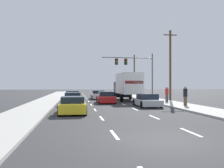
# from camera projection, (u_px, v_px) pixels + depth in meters

# --- Properties ---
(ground_plane) EXTENTS (140.00, 140.00, 0.00)m
(ground_plane) POSITION_uv_depth(u_px,v_px,m) (99.00, 100.00, 33.80)
(ground_plane) COLOR #333335
(sidewalk_right) EXTENTS (3.11, 80.00, 0.14)m
(sidewalk_right) POSITION_uv_depth(u_px,v_px,m) (159.00, 101.00, 29.87)
(sidewalk_right) COLOR #B2AFA8
(sidewalk_right) RESTS_ON ground_plane
(sidewalk_left) EXTENTS (3.11, 80.00, 0.14)m
(sidewalk_left) POSITION_uv_depth(u_px,v_px,m) (45.00, 102.00, 27.83)
(sidewalk_left) COLOR #B2AFA8
(sidewalk_left) RESTS_ON ground_plane
(lane_markings) EXTENTS (3.54, 57.00, 0.01)m
(lane_markings) POSITION_uv_depth(u_px,v_px,m) (100.00, 100.00, 32.68)
(lane_markings) COLOR silver
(lane_markings) RESTS_ON ground_plane
(car_maroon) EXTENTS (2.11, 4.64, 1.23)m
(car_maroon) POSITION_uv_depth(u_px,v_px,m) (73.00, 96.00, 32.93)
(car_maroon) COLOR maroon
(car_maroon) RESTS_ON ground_plane
(car_gray) EXTENTS (1.89, 4.70, 1.29)m
(car_gray) POSITION_uv_depth(u_px,v_px,m) (73.00, 99.00, 24.99)
(car_gray) COLOR slate
(car_gray) RESTS_ON ground_plane
(car_yellow) EXTENTS (1.95, 4.30, 1.23)m
(car_yellow) POSITION_uv_depth(u_px,v_px,m) (73.00, 106.00, 17.79)
(car_yellow) COLOR yellow
(car_yellow) RESTS_ON ground_plane
(car_white) EXTENTS (2.01, 4.52, 1.25)m
(car_white) POSITION_uv_depth(u_px,v_px,m) (98.00, 95.00, 35.25)
(car_white) COLOR white
(car_white) RESTS_ON ground_plane
(car_red) EXTENTS (1.95, 4.37, 1.31)m
(car_red) POSITION_uv_depth(u_px,v_px,m) (106.00, 98.00, 27.59)
(car_red) COLOR red
(car_red) RESTS_ON ground_plane
(box_truck) EXTENTS (2.65, 8.47, 3.50)m
(box_truck) POSITION_uv_depth(u_px,v_px,m) (127.00, 85.00, 31.57)
(box_truck) COLOR white
(box_truck) RESTS_ON ground_plane
(car_silver) EXTENTS (2.03, 4.11, 1.22)m
(car_silver) POSITION_uv_depth(u_px,v_px,m) (147.00, 101.00, 23.11)
(car_silver) COLOR #B7BABF
(car_silver) RESTS_ON ground_plane
(traffic_signal_mast) EXTENTS (8.30, 0.69, 7.08)m
(traffic_signal_mast) POSITION_uv_depth(u_px,v_px,m) (132.00, 65.00, 38.70)
(traffic_signal_mast) COLOR #595B56
(traffic_signal_mast) RESTS_ON ground_plane
(utility_pole_mid) EXTENTS (1.80, 0.28, 9.19)m
(utility_pole_mid) POSITION_uv_depth(u_px,v_px,m) (170.00, 64.00, 31.82)
(utility_pole_mid) COLOR brown
(utility_pole_mid) RESTS_ON ground_plane
(utility_pole_far) EXTENTS (1.80, 0.28, 8.62)m
(utility_pole_far) POSITION_uv_depth(u_px,v_px,m) (134.00, 74.00, 53.62)
(utility_pole_far) COLOR brown
(utility_pole_far) RESTS_ON ground_plane
(pedestrian_near_corner) EXTENTS (0.38, 0.38, 1.81)m
(pedestrian_near_corner) POSITION_uv_depth(u_px,v_px,m) (185.00, 96.00, 22.58)
(pedestrian_near_corner) COLOR brown
(pedestrian_near_corner) RESTS_ON sidewalk_right
(pedestrian_mid_block) EXTENTS (0.38, 0.38, 1.73)m
(pedestrian_mid_block) POSITION_uv_depth(u_px,v_px,m) (167.00, 94.00, 27.65)
(pedestrian_mid_block) COLOR #3F3F42
(pedestrian_mid_block) RESTS_ON sidewalk_right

